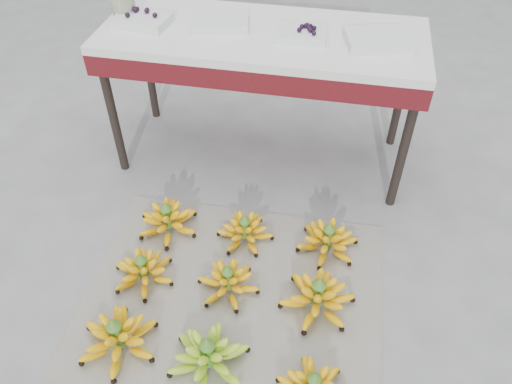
% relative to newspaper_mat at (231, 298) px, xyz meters
% --- Properties ---
extents(ground, '(60.00, 60.00, 0.00)m').
position_rel_newspaper_mat_xyz_m(ground, '(-0.08, 0.06, -0.00)').
color(ground, slate).
rests_on(ground, ground).
extents(newspaper_mat, '(1.27, 1.07, 0.01)m').
position_rel_newspaper_mat_xyz_m(newspaper_mat, '(0.00, 0.00, 0.00)').
color(newspaper_mat, silver).
rests_on(newspaper_mat, ground).
extents(bunch_front_left, '(0.41, 0.41, 0.19)m').
position_rel_newspaper_mat_xyz_m(bunch_front_left, '(-0.37, -0.30, 0.07)').
color(bunch_front_left, yellow).
rests_on(bunch_front_left, newspaper_mat).
extents(bunch_front_center, '(0.35, 0.35, 0.19)m').
position_rel_newspaper_mat_xyz_m(bunch_front_center, '(-0.01, -0.31, 0.07)').
color(bunch_front_center, '#7ABC20').
rests_on(bunch_front_center, newspaper_mat).
extents(bunch_mid_left, '(0.31, 0.31, 0.16)m').
position_rel_newspaper_mat_xyz_m(bunch_mid_left, '(-0.39, 0.03, 0.06)').
color(bunch_mid_left, yellow).
rests_on(bunch_mid_left, newspaper_mat).
extents(bunch_mid_center, '(0.27, 0.27, 0.16)m').
position_rel_newspaper_mat_xyz_m(bunch_mid_center, '(-0.02, 0.04, 0.06)').
color(bunch_mid_center, yellow).
rests_on(bunch_mid_center, newspaper_mat).
extents(bunch_mid_right, '(0.37, 0.37, 0.19)m').
position_rel_newspaper_mat_xyz_m(bunch_mid_right, '(0.36, 0.03, 0.07)').
color(bunch_mid_right, yellow).
rests_on(bunch_mid_right, newspaper_mat).
extents(bunch_back_left, '(0.37, 0.37, 0.18)m').
position_rel_newspaper_mat_xyz_m(bunch_back_left, '(-0.38, 0.33, 0.06)').
color(bunch_back_left, yellow).
rests_on(bunch_back_left, newspaper_mat).
extents(bunch_back_center, '(0.33, 0.33, 0.16)m').
position_rel_newspaper_mat_xyz_m(bunch_back_center, '(-0.01, 0.33, 0.06)').
color(bunch_back_center, yellow).
rests_on(bunch_back_center, newspaper_mat).
extents(bunch_back_right, '(0.32, 0.32, 0.17)m').
position_rel_newspaper_mat_xyz_m(bunch_back_right, '(0.37, 0.35, 0.06)').
color(bunch_back_right, yellow).
rests_on(bunch_back_right, newspaper_mat).
extents(vendor_table, '(1.52, 0.61, 0.73)m').
position_rel_newspaper_mat_xyz_m(vendor_table, '(-0.06, 0.98, 0.65)').
color(vendor_table, black).
rests_on(vendor_table, ground).
extents(tray_far_left, '(0.27, 0.21, 0.06)m').
position_rel_newspaper_mat_xyz_m(tray_far_left, '(-0.63, 0.94, 0.75)').
color(tray_far_left, silver).
rests_on(tray_far_left, vendor_table).
extents(tray_left, '(0.29, 0.24, 0.04)m').
position_rel_newspaper_mat_xyz_m(tray_left, '(-0.26, 1.00, 0.75)').
color(tray_left, silver).
rests_on(tray_left, vendor_table).
extents(tray_right, '(0.23, 0.17, 0.06)m').
position_rel_newspaper_mat_xyz_m(tray_right, '(0.13, 0.95, 0.75)').
color(tray_right, silver).
rests_on(tray_right, vendor_table).
extents(tray_far_right, '(0.32, 0.26, 0.04)m').
position_rel_newspaper_mat_xyz_m(tray_far_right, '(0.47, 0.95, 0.75)').
color(tray_far_right, silver).
rests_on(tray_far_right, vendor_table).
extents(glass_jar, '(0.13, 0.13, 0.14)m').
position_rel_newspaper_mat_xyz_m(glass_jar, '(-0.74, 1.00, 0.80)').
color(glass_jar, beige).
rests_on(glass_jar, vendor_table).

